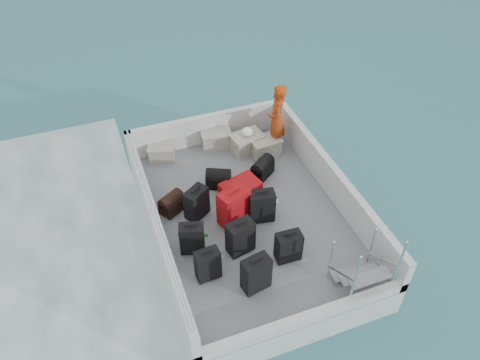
% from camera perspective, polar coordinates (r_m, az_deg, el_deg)
% --- Properties ---
extents(ground, '(160.00, 160.00, 0.00)m').
position_cam_1_polar(ground, '(9.35, 0.91, -6.83)').
color(ground, '#1C5C63').
rests_on(ground, ground).
extents(ferry_hull, '(3.60, 5.00, 0.60)m').
position_cam_1_polar(ferry_hull, '(9.12, 0.93, -5.60)').
color(ferry_hull, silver).
rests_on(ferry_hull, ground).
extents(deck, '(3.30, 4.70, 0.02)m').
position_cam_1_polar(deck, '(8.89, 0.95, -4.26)').
color(deck, slate).
rests_on(deck, ferry_hull).
extents(deck_fittings, '(3.60, 5.00, 0.90)m').
position_cam_1_polar(deck_fittings, '(8.51, 3.94, -3.36)').
color(deck_fittings, silver).
rests_on(deck_fittings, deck).
extents(suitcase_0, '(0.42, 0.25, 0.63)m').
position_cam_1_polar(suitcase_0, '(7.74, -3.95, -10.31)').
color(suitcase_0, black).
rests_on(suitcase_0, deck).
extents(suitcase_1, '(0.47, 0.35, 0.62)m').
position_cam_1_polar(suitcase_1, '(8.11, -5.87, -7.15)').
color(suitcase_1, black).
rests_on(suitcase_1, deck).
extents(suitcase_2, '(0.52, 0.46, 0.64)m').
position_cam_1_polar(suitcase_2, '(8.68, -5.31, -2.86)').
color(suitcase_2, black).
rests_on(suitcase_2, deck).
extents(suitcase_3, '(0.49, 0.34, 0.68)m').
position_cam_1_polar(suitcase_3, '(7.58, 1.97, -11.42)').
color(suitcase_3, black).
rests_on(suitcase_3, deck).
extents(suitcase_4, '(0.50, 0.36, 0.68)m').
position_cam_1_polar(suitcase_4, '(8.05, 0.04, -7.04)').
color(suitcase_4, black).
rests_on(suitcase_4, deck).
extents(suitcase_5, '(0.63, 0.50, 0.76)m').
position_cam_1_polar(suitcase_5, '(8.49, -0.76, -3.36)').
color(suitcase_5, '#A50C12').
rests_on(suitcase_5, deck).
extents(suitcase_6, '(0.44, 0.27, 0.60)m').
position_cam_1_polar(suitcase_6, '(8.02, 5.92, -8.12)').
color(suitcase_6, black).
rests_on(suitcase_6, deck).
extents(suitcase_7, '(0.51, 0.34, 0.66)m').
position_cam_1_polar(suitcase_7, '(8.58, 2.64, -3.24)').
color(suitcase_7, black).
rests_on(suitcase_7, deck).
extents(suitcase_8, '(0.84, 0.66, 0.29)m').
position_cam_1_polar(suitcase_8, '(9.17, 0.05, -1.10)').
color(suitcase_8, '#A50C12').
rests_on(suitcase_8, deck).
extents(duffel_0, '(0.54, 0.49, 0.32)m').
position_cam_1_polar(duffel_0, '(8.94, -8.29, -2.98)').
color(duffel_0, black).
rests_on(duffel_0, deck).
extents(duffel_1, '(0.57, 0.48, 0.32)m').
position_cam_1_polar(duffel_1, '(9.36, -2.63, 0.02)').
color(duffel_1, black).
rests_on(duffel_1, deck).
extents(duffel_2, '(0.57, 0.53, 0.32)m').
position_cam_1_polar(duffel_2, '(9.60, 2.75, 1.34)').
color(duffel_2, black).
rests_on(duffel_2, deck).
extents(crate_0, '(0.61, 0.50, 0.32)m').
position_cam_1_polar(crate_0, '(10.14, -9.52, 3.31)').
color(crate_0, '#AFA898').
rests_on(crate_0, deck).
extents(crate_1, '(0.67, 0.51, 0.37)m').
position_cam_1_polar(crate_1, '(10.34, -2.94, 4.97)').
color(crate_1, '#AFA898').
rests_on(crate_1, deck).
extents(crate_2, '(0.70, 0.53, 0.39)m').
position_cam_1_polar(crate_2, '(10.20, 0.85, 4.49)').
color(crate_2, '#AFA898').
rests_on(crate_2, deck).
extents(crate_3, '(0.63, 0.46, 0.36)m').
position_cam_1_polar(crate_3, '(10.13, 3.10, 4.02)').
color(crate_3, '#AFA898').
rests_on(crate_3, deck).
extents(yellow_bag, '(0.28, 0.26, 0.22)m').
position_cam_1_polar(yellow_bag, '(10.34, 1.02, 4.49)').
color(yellow_bag, yellow).
rests_on(yellow_bag, deck).
extents(white_bag, '(0.24, 0.24, 0.18)m').
position_cam_1_polar(white_bag, '(10.03, 0.87, 5.77)').
color(white_bag, white).
rests_on(white_bag, crate_2).
extents(passenger, '(0.56, 0.68, 1.57)m').
position_cam_1_polar(passenger, '(9.95, 4.49, 7.47)').
color(passenger, '#EA4E16').
rests_on(passenger, deck).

